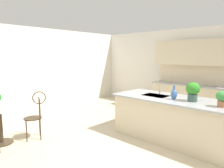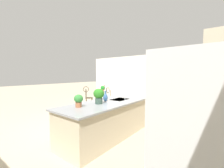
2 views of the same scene
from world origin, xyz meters
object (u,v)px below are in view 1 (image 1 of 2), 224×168
at_px(potted_plant_counter_near, 193,90).
at_px(potted_plant_counter_far, 222,98).
at_px(chair_near_window, 35,113).
at_px(vase_on_counter, 174,94).
at_px(bistro_table, 1,123).

height_order(potted_plant_counter_near, potted_plant_counter_far, potted_plant_counter_near).
bearing_deg(chair_near_window, potted_plant_counter_near, 36.06).
xyz_separation_m(chair_near_window, potted_plant_counter_far, (3.19, 1.82, 0.51)).
height_order(potted_plant_counter_far, vase_on_counter, vase_on_counter).
distance_m(potted_plant_counter_near, potted_plant_counter_far, 0.56).
height_order(bistro_table, potted_plant_counter_near, potted_plant_counter_near).
relative_size(potted_plant_counter_near, potted_plant_counter_far, 1.33).
relative_size(bistro_table, potted_plant_counter_far, 2.82).
bearing_deg(bistro_table, chair_near_window, 67.38).
xyz_separation_m(bistro_table, chair_near_window, (0.26, 0.63, 0.13)).
distance_m(bistro_table, potted_plant_counter_near, 3.93).
relative_size(potted_plant_counter_near, vase_on_counter, 1.31).
relative_size(chair_near_window, potted_plant_counter_near, 2.77).
distance_m(chair_near_window, potted_plant_counter_near, 3.32).
bearing_deg(chair_near_window, potted_plant_counter_far, 29.73).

